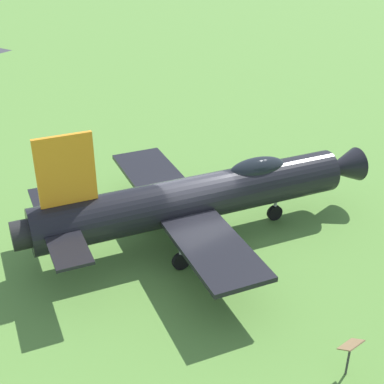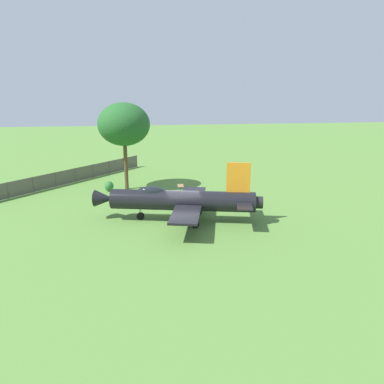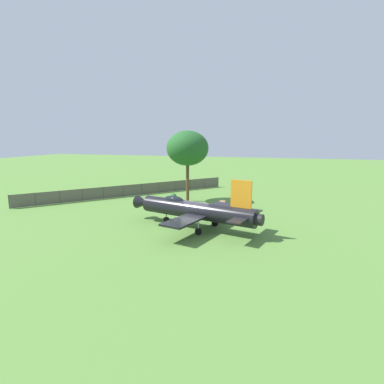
# 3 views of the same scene
# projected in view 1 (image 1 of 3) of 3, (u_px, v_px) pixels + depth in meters

# --- Properties ---
(ground_plane) EXTENTS (200.00, 200.00, 0.00)m
(ground_plane) POSITION_uv_depth(u_px,v_px,m) (194.00, 239.00, 19.67)
(ground_plane) COLOR #568438
(display_jet) EXTENTS (9.97, 13.04, 4.75)m
(display_jet) POSITION_uv_depth(u_px,v_px,m) (203.00, 195.00, 18.97)
(display_jet) COLOR black
(display_jet) RESTS_ON ground_plane
(info_plaque) EXTENTS (0.40, 0.60, 1.14)m
(info_plaque) POSITION_uv_depth(u_px,v_px,m) (350.00, 350.00, 13.65)
(info_plaque) COLOR #333333
(info_plaque) RESTS_ON ground_plane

